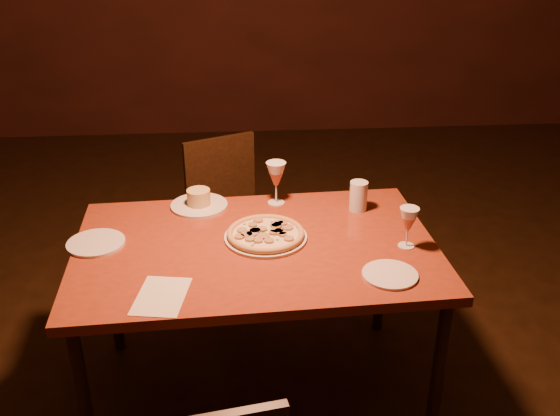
{
  "coord_description": "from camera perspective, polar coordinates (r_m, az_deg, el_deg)",
  "views": [
    {
      "loc": [
        -0.06,
        -1.94,
        1.88
      ],
      "look_at": [
        0.1,
        0.16,
        0.85
      ],
      "focal_mm": 40.0,
      "sensor_mm": 36.0,
      "label": 1
    }
  ],
  "objects": [
    {
      "name": "wine_glass_far",
      "position": [
        2.63,
        -0.36,
        2.29
      ],
      "size": [
        0.08,
        0.08,
        0.19
      ],
      "primitive_type": null,
      "color": "#AF5E49",
      "rests_on": "dining_table"
    },
    {
      "name": "side_plate_near",
      "position": [
        2.19,
        10.02,
        -6.02
      ],
      "size": [
        0.19,
        0.19,
        0.01
      ],
      "primitive_type": "cylinder",
      "color": "silver",
      "rests_on": "dining_table"
    },
    {
      "name": "menu_card",
      "position": [
        2.09,
        -10.8,
        -7.92
      ],
      "size": [
        0.19,
        0.25,
        0.0
      ],
      "primitive_type": "cube",
      "rotation": [
        0.0,
        0.0,
        -0.16
      ],
      "color": "beige",
      "rests_on": "dining_table"
    },
    {
      "name": "chair_far",
      "position": [
        3.25,
        -4.59,
        0.02
      ],
      "size": [
        0.51,
        0.51,
        0.8
      ],
      "rotation": [
        0.0,
        0.0,
        0.41
      ],
      "color": "black",
      "rests_on": "floor"
    },
    {
      "name": "water_tumbler",
      "position": [
        2.61,
        7.19,
        1.11
      ],
      "size": [
        0.07,
        0.07,
        0.12
      ],
      "primitive_type": "cylinder",
      "color": "silver",
      "rests_on": "dining_table"
    },
    {
      "name": "wine_glass_right",
      "position": [
        2.35,
        11.62,
        -1.75
      ],
      "size": [
        0.07,
        0.07,
        0.16
      ],
      "primitive_type": null,
      "color": "#AF5E49",
      "rests_on": "dining_table"
    },
    {
      "name": "ramekin_saucer",
      "position": [
        2.65,
        -7.42,
        0.62
      ],
      "size": [
        0.24,
        0.24,
        0.08
      ],
      "color": "silver",
      "rests_on": "dining_table"
    },
    {
      "name": "pizza_plate",
      "position": [
        2.38,
        -1.32,
        -2.41
      ],
      "size": [
        0.32,
        0.32,
        0.03
      ],
      "color": "silver",
      "rests_on": "dining_table"
    },
    {
      "name": "dining_table",
      "position": [
        2.38,
        -2.22,
        -4.7
      ],
      "size": [
        1.39,
        0.93,
        0.72
      ],
      "rotation": [
        0.0,
        0.0,
        0.05
      ],
      "color": "maroon",
      "rests_on": "floor"
    },
    {
      "name": "side_plate_left",
      "position": [
        2.45,
        -16.49,
        -3.08
      ],
      "size": [
        0.22,
        0.22,
        0.01
      ],
      "primitive_type": "cylinder",
      "color": "silver",
      "rests_on": "dining_table"
    },
    {
      "name": "floor",
      "position": [
        2.7,
        -1.98,
        -18.02
      ],
      "size": [
        7.0,
        7.0,
        0.0
      ],
      "primitive_type": "plane",
      "color": "black",
      "rests_on": "ground"
    }
  ]
}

